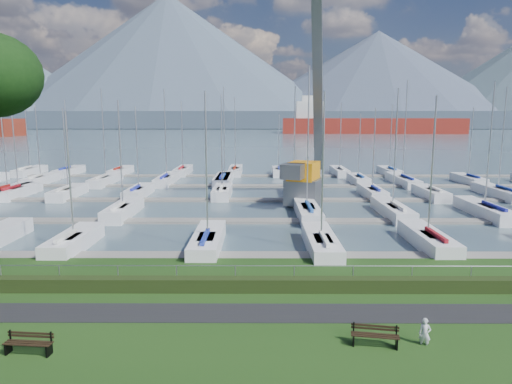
{
  "coord_description": "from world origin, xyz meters",
  "views": [
    {
      "loc": [
        0.16,
        -22.22,
        8.72
      ],
      "look_at": [
        0.0,
        12.0,
        3.0
      ],
      "focal_mm": 32.0,
      "sensor_mm": 36.0,
      "label": 1
    }
  ],
  "objects_px": {
    "bench_left": "(29,343)",
    "bench_right": "(375,336)",
    "person": "(425,330)",
    "crane": "(307,150)"
  },
  "relations": [
    {
      "from": "bench_left",
      "to": "person",
      "type": "bearing_deg",
      "value": 8.16
    },
    {
      "from": "bench_left",
      "to": "bench_right",
      "type": "height_order",
      "value": "same"
    },
    {
      "from": "bench_left",
      "to": "person",
      "type": "distance_m",
      "value": 14.92
    },
    {
      "from": "bench_right",
      "to": "person",
      "type": "relative_size",
      "value": 1.52
    },
    {
      "from": "bench_left",
      "to": "bench_right",
      "type": "relative_size",
      "value": 0.99
    },
    {
      "from": "bench_right",
      "to": "person",
      "type": "xyz_separation_m",
      "value": [
        1.94,
        0.09,
        0.19
      ]
    },
    {
      "from": "bench_right",
      "to": "crane",
      "type": "bearing_deg",
      "value": 98.87
    },
    {
      "from": "bench_left",
      "to": "bench_right",
      "type": "bearing_deg",
      "value": 8.2
    },
    {
      "from": "person",
      "to": "crane",
      "type": "distance_m",
      "value": 30.49
    },
    {
      "from": "crane",
      "to": "bench_left",
      "type": "bearing_deg",
      "value": -92.48
    }
  ]
}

